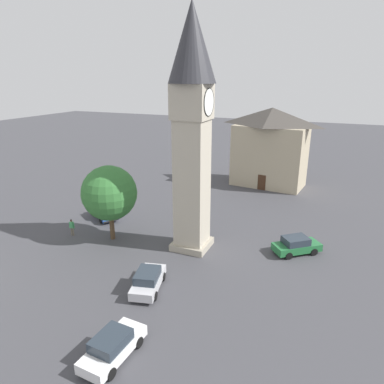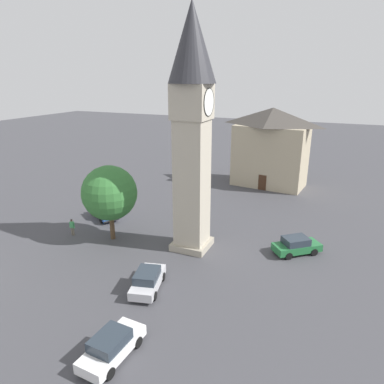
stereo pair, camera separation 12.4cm
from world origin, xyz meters
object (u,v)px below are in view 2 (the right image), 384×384
Objects in this scene: car_blue_kerb at (104,211)px; car_white_side at (296,245)px; car_red_corner at (148,280)px; pedestrian at (72,226)px; building_terrace_right at (271,147)px; tree at (110,193)px; clock_tower at (192,113)px; car_silver_kerb at (112,346)px.

car_blue_kerb and car_white_side have the same top height.
pedestrian is (4.92, 11.33, 0.25)m from car_red_corner.
pedestrian is 0.16× the size of building_terrace_right.
car_blue_kerb and car_red_corner have the same top height.
car_red_corner is 10.13m from tree.
building_terrace_right reaches higher than tree.
building_terrace_right is at bearing 18.45° from car_white_side.
building_terrace_right is at bearing -30.35° from pedestrian.
clock_tower is 17.71m from car_silver_kerb.
car_silver_kerb is 15.57m from tree.
car_white_side is at bearing -76.52° from pedestrian.
car_red_corner is (6.39, 1.48, 0.00)m from car_silver_kerb.
clock_tower is at bearing 4.80° from car_silver_kerb.
tree reaches higher than pedestrian.
car_silver_kerb is 35.74m from building_terrace_right.
car_blue_kerb is at bearing 77.82° from clock_tower.
pedestrian is (11.31, 12.81, 0.25)m from car_silver_kerb.
car_blue_kerb is at bearing 48.91° from car_red_corner.
car_white_side is 17.37m from tree.
car_white_side is 2.52× the size of pedestrian.
clock_tower is 16.27m from car_blue_kerb.
pedestrian is 5.47m from tree.
pedestrian is at bearing 178.79° from car_blue_kerb.
car_blue_kerb is 1.04× the size of car_silver_kerb.
building_terrace_right is at bearing -6.42° from clock_tower.
building_terrace_right is at bearing -5.46° from car_red_corner.
tree is at bearing -134.95° from car_blue_kerb.
clock_tower is at bearing -79.47° from tree.
car_silver_kerb is 0.99× the size of car_white_side.
clock_tower is 16.16m from pedestrian.
clock_tower is at bearing -102.18° from car_blue_kerb.
tree is 0.66× the size of building_terrace_right.
clock_tower is 4.63× the size of car_red_corner.
car_red_corner is at bearing -128.81° from tree.
car_blue_kerb is 20.40m from car_white_side.
car_red_corner is at bearing -131.09° from car_blue_kerb.
clock_tower is 14.48m from car_white_side.
tree is at bearing 35.61° from car_silver_kerb.
car_red_corner is at bearing 136.99° from car_white_side.
car_blue_kerb is 0.40× the size of building_terrace_right.
building_terrace_right is (24.08, -14.10, 4.49)m from pedestrian.
car_silver_kerb is 0.59× the size of tree.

